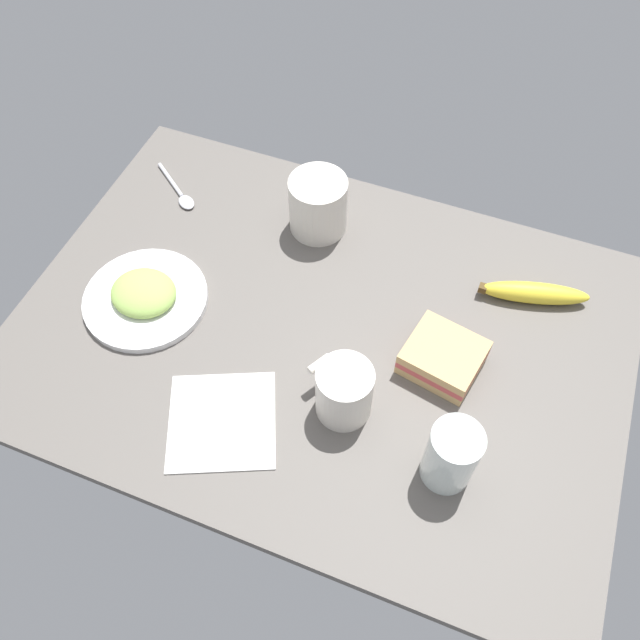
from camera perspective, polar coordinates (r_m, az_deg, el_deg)
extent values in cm
cube|color=#5B5651|center=(98.36, 0.00, -1.30)|extent=(90.00, 64.00, 2.00)
cylinder|color=white|center=(103.63, -14.95, 1.79)|extent=(18.99, 18.99, 1.20)
ellipsoid|color=#99BF59|center=(102.43, -15.14, 2.29)|extent=(10.09, 9.08, 3.73)
cylinder|color=silver|center=(106.70, -0.17, 10.00)|extent=(9.43, 9.43, 9.89)
cylinder|color=black|center=(103.54, -0.18, 11.70)|extent=(8.30, 8.30, 0.40)
cylinder|color=silver|center=(110.83, 0.39, 12.53)|extent=(4.40, 2.05, 1.20)
cylinder|color=silver|center=(87.29, 2.12, -6.29)|extent=(7.68, 7.68, 9.15)
cylinder|color=brown|center=(83.70, 2.21, -5.00)|extent=(6.76, 6.76, 0.40)
cylinder|color=silver|center=(88.77, -0.07, -3.85)|extent=(2.73, 3.60, 1.20)
cube|color=tan|center=(95.40, 10.55, -3.64)|extent=(11.95, 11.13, 1.60)
cube|color=#C14C4C|center=(94.21, 10.68, -3.21)|extent=(11.95, 11.13, 1.20)
cube|color=tan|center=(93.03, 10.82, -2.77)|extent=(11.95, 11.13, 1.60)
cylinder|color=silver|center=(84.26, 11.38, -11.51)|extent=(6.61, 6.61, 10.66)
cylinder|color=white|center=(85.33, 11.25, -11.81)|extent=(5.95, 5.95, 8.29)
ellipsoid|color=yellow|center=(104.69, 18.21, 2.26)|extent=(16.81, 7.42, 3.34)
cube|color=#4C3819|center=(103.05, 14.00, 2.71)|extent=(1.20, 1.20, 1.20)
ellipsoid|color=silver|center=(115.72, -11.57, 10.02)|extent=(4.32, 4.07, 0.80)
cylinder|color=silver|center=(120.22, -12.90, 11.82)|extent=(7.84, 6.07, 0.70)
cube|color=white|center=(91.23, -8.53, -8.71)|extent=(19.14, 19.14, 0.30)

